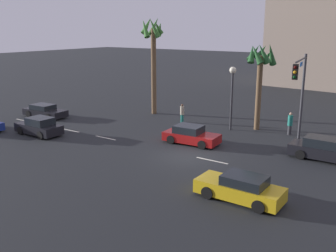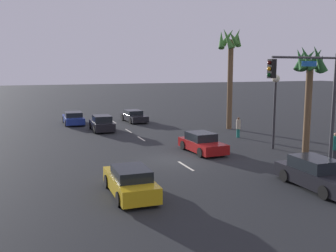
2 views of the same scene
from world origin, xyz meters
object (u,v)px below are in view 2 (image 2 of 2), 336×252
streetlamp (275,96)px  palm_tree_2 (230,57)px  car_3 (134,116)px  pedestrian_0 (335,147)px  car_2 (202,143)px  car_4 (73,118)px  pedestrian_1 (238,127)px  car_0 (130,182)px  car_5 (102,124)px  car_1 (316,174)px  traffic_signal (314,93)px  palm_tree_0 (309,73)px

streetlamp → palm_tree_2: palm_tree_2 is taller
car_3 → pedestrian_0: 22.63m
car_2 → car_4: car_2 is taller
palm_tree_2 → streetlamp: bearing=-9.1°
pedestrian_0 → pedestrian_1: size_ratio=1.08×
car_0 → pedestrian_1: size_ratio=2.58×
car_3 → car_5: car_5 is taller
car_1 → car_5: size_ratio=1.14×
car_2 → pedestrian_1: pedestrian_1 is taller
pedestrian_1 → streetlamp: bearing=0.4°
car_2 → car_5: (-11.34, -4.81, 0.04)m
car_0 → pedestrian_1: pedestrian_1 is taller
car_1 → car_2: 9.32m
car_3 → streetlamp: 18.15m
pedestrian_1 → pedestrian_0: bearing=7.6°
car_3 → car_5: size_ratio=1.12×
car_1 → streetlamp: bearing=157.5°
car_3 → car_4: car_4 is taller
streetlamp → traffic_signal: bearing=-16.8°
car_2 → car_5: car_5 is taller
car_1 → traffic_signal: traffic_signal is taller
streetlamp → car_1: bearing=-22.5°
car_4 → car_5: bearing=20.3°
car_0 → palm_tree_2: (-15.43, 13.68, 6.11)m
car_2 → car_3: size_ratio=0.93×
car_4 → car_3: bearing=85.7°
car_0 → car_5: 18.50m
traffic_signal → palm_tree_0: size_ratio=0.90×
traffic_signal → pedestrian_1: size_ratio=3.86×
palm_tree_0 → car_1: bearing=-36.2°
car_2 → traffic_signal: bearing=27.1°
pedestrian_0 → streetlamp: bearing=-165.0°
car_0 → pedestrian_0: pedestrian_0 is taller
car_0 → car_2: size_ratio=1.04×
car_4 → palm_tree_0: size_ratio=0.64×
car_2 → palm_tree_2: size_ratio=0.45×
traffic_signal → palm_tree_0: bearing=142.9°
car_1 → palm_tree_2: 19.21m
car_1 → car_5: car_1 is taller
car_0 → car_1: size_ratio=0.95×
traffic_signal → car_5: bearing=-155.4°
streetlamp → pedestrian_1: (-4.82, -0.03, -2.90)m
car_5 → palm_tree_0: bearing=39.4°
traffic_signal → car_1: bearing=-34.5°
pedestrian_0 → palm_tree_2: palm_tree_2 is taller
pedestrian_0 → palm_tree_0: palm_tree_0 is taller
car_2 → traffic_signal: traffic_signal is taller
car_4 → pedestrian_1: bearing=43.6°
palm_tree_0 → car_4: bearing=-145.1°
car_3 → traffic_signal: bearing=9.7°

